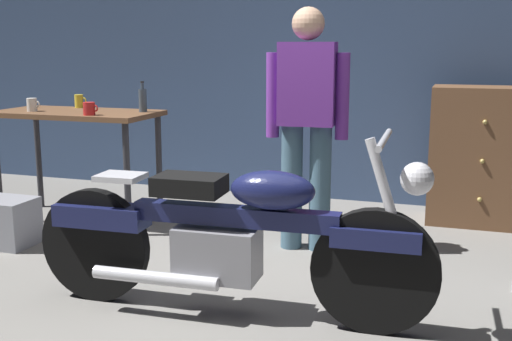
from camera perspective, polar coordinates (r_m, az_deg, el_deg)
ground_plane at (r=3.55m, az=-4.15°, el=-12.43°), size 12.00×12.00×0.00m
back_wall at (r=5.94m, az=6.30°, el=12.37°), size 8.00×0.12×3.10m
workbench at (r=5.33m, az=-15.73°, el=3.94°), size 1.30×0.64×0.90m
motorcycle at (r=3.35m, az=-2.43°, el=-5.72°), size 2.19×0.60×1.00m
person_standing at (r=4.39m, az=4.57°, el=4.66°), size 0.57×0.25×1.67m
wooden_dresser at (r=5.37m, az=19.55°, el=1.21°), size 0.80×0.47×1.10m
storage_bin at (r=4.94m, az=-21.66°, el=-4.28°), size 0.44×0.32×0.34m
mug_white_ceramic at (r=5.40m, az=-19.39°, el=5.58°), size 0.11×0.08×0.10m
mug_yellow_tall at (r=5.58m, az=-15.53°, el=6.00°), size 0.11×0.07×0.11m
mug_red_diner at (r=4.97m, az=-14.68°, el=5.37°), size 0.12×0.09×0.10m
bottle at (r=5.12m, az=-10.10°, el=6.26°), size 0.06×0.06×0.24m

